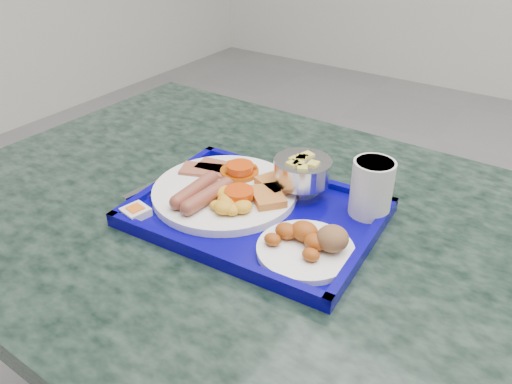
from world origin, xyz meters
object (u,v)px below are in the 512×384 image
table (269,306)px  bread_plate (310,244)px  fruit_bowl (302,171)px  juice_cup (372,186)px  tray (256,214)px  main_plate (227,190)px

table → bread_plate: size_ratio=8.65×
fruit_bowl → juice_cup: bearing=4.7°
table → bread_plate: bread_plate is taller
tray → bread_plate: 0.15m
bread_plate → tray: bearing=159.7°
table → fruit_bowl: bearing=81.7°
tray → juice_cup: bearing=32.9°
tray → main_plate: 0.07m
table → fruit_bowl: (0.01, 0.09, 0.28)m
fruit_bowl → juice_cup: 0.13m
table → main_plate: bearing=-178.8°
main_plate → fruit_bowl: 0.14m
fruit_bowl → juice_cup: size_ratio=1.05×
table → main_plate: 0.26m
table → bread_plate: (0.11, -0.06, 0.24)m
juice_cup → fruit_bowl: bearing=-175.3°
main_plate → tray: bearing=-7.5°
table → tray: (-0.02, -0.01, 0.22)m
fruit_bowl → table: bearing=-98.3°
table → main_plate: main_plate is taller
main_plate → fruit_bowl: fruit_bowl is taller
bread_plate → juice_cup: size_ratio=1.53×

